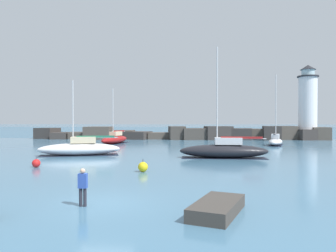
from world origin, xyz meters
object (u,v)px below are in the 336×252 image
(sailboat_moored_4, at_px, (275,141))
(person_on_rocks, at_px, (83,185))
(sailboat_moored_2, at_px, (115,139))
(mooring_buoy_far_side, at_px, (36,163))
(lighthouse, at_px, (308,107))
(sailboat_moored_1, at_px, (224,150))
(sailboat_moored_3, at_px, (80,148))
(mooring_buoy_orange_near, at_px, (143,167))

(sailboat_moored_4, height_order, person_on_rocks, sailboat_moored_4)
(sailboat_moored_2, bearing_deg, mooring_buoy_far_side, -89.44)
(lighthouse, bearing_deg, sailboat_moored_1, -120.10)
(sailboat_moored_4, bearing_deg, lighthouse, 57.29)
(sailboat_moored_3, bearing_deg, sailboat_moored_4, 33.66)
(sailboat_moored_1, distance_m, person_on_rocks, 19.69)
(lighthouse, bearing_deg, sailboat_moored_4, -122.71)
(sailboat_moored_1, relative_size, sailboat_moored_3, 1.23)
(mooring_buoy_far_side, bearing_deg, sailboat_moored_4, 45.71)
(sailboat_moored_1, height_order, mooring_buoy_orange_near, sailboat_moored_1)
(lighthouse, relative_size, sailboat_moored_2, 1.63)
(sailboat_moored_4, bearing_deg, sailboat_moored_3, -146.34)
(sailboat_moored_1, bearing_deg, sailboat_moored_3, 174.94)
(mooring_buoy_orange_near, bearing_deg, mooring_buoy_far_side, 169.66)
(sailboat_moored_2, bearing_deg, sailboat_moored_4, -3.51)
(sailboat_moored_1, relative_size, person_on_rocks, 6.71)
(mooring_buoy_far_side, distance_m, person_on_rocks, 13.11)
(sailboat_moored_1, height_order, sailboat_moored_4, sailboat_moored_1)
(lighthouse, xyz_separation_m, sailboat_moored_2, (-33.40, -13.18, -5.35))
(sailboat_moored_3, bearing_deg, person_on_rocks, -69.97)
(sailboat_moored_2, bearing_deg, mooring_buoy_orange_near, -72.34)
(sailboat_moored_3, xyz_separation_m, mooring_buoy_orange_near, (8.17, -10.26, -0.36))
(person_on_rocks, bearing_deg, mooring_buoy_orange_near, 83.48)
(lighthouse, distance_m, sailboat_moored_3, 45.00)
(mooring_buoy_far_side, xyz_separation_m, person_on_rocks, (7.40, -10.80, 0.56))
(lighthouse, xyz_separation_m, sailboat_moored_3, (-32.87, -30.28, -5.35))
(sailboat_moored_1, distance_m, sailboat_moored_2, 23.79)
(lighthouse, height_order, sailboat_moored_2, lighthouse)
(person_on_rocks, bearing_deg, sailboat_moored_4, 65.06)
(sailboat_moored_4, distance_m, person_on_rocks, 38.75)
(sailboat_moored_1, bearing_deg, mooring_buoy_orange_near, -125.48)
(lighthouse, bearing_deg, mooring_buoy_orange_near, -121.35)
(sailboat_moored_2, bearing_deg, sailboat_moored_3, -88.21)
(lighthouse, height_order, sailboat_moored_4, lighthouse)
(person_on_rocks, bearing_deg, mooring_buoy_far_side, 124.41)
(sailboat_moored_2, relative_size, sailboat_moored_4, 0.83)
(sailboat_moored_4, bearing_deg, person_on_rocks, -114.94)
(mooring_buoy_far_side, bearing_deg, lighthouse, 49.63)
(sailboat_moored_1, xyz_separation_m, sailboat_moored_4, (8.89, 16.91, -0.12))
(sailboat_moored_3, distance_m, mooring_buoy_orange_near, 13.12)
(sailboat_moored_1, xyz_separation_m, sailboat_moored_3, (-14.57, 1.29, -0.03))
(sailboat_moored_4, bearing_deg, sailboat_moored_2, 176.49)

